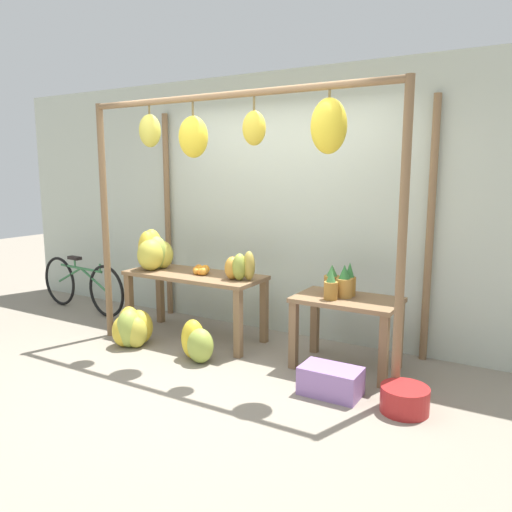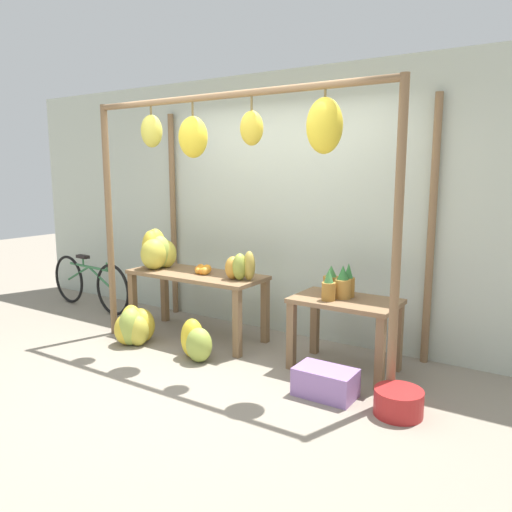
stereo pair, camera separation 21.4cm
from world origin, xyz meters
The scene contains 14 objects.
ground_plane centered at (0.00, 0.00, 0.00)m, with size 20.00×20.00×0.00m, color gray.
shop_wall_back centered at (0.00, 1.50, 1.40)m, with size 8.00×0.08×2.80m.
stall_awning centered at (0.09, 0.58, 1.83)m, with size 3.17×1.17×2.44m.
display_table_main centered at (-0.70, 0.81, 0.59)m, with size 1.51×0.60×0.71m.
display_table_side centered at (0.99, 0.82, 0.52)m, with size 0.92×0.57×0.66m.
banana_pile_on_table centered at (-1.23, 0.77, 0.90)m, with size 0.40×0.48×0.44m.
orange_pile centered at (-0.61, 0.81, 0.75)m, with size 0.20×0.19×0.10m.
pineapple_cluster centered at (0.90, 0.84, 0.78)m, with size 0.30×0.35×0.31m.
banana_pile_ground_left centered at (-1.11, 0.28, 0.18)m, with size 0.46×0.47×0.40m.
banana_pile_ground_right centered at (-0.29, 0.29, 0.18)m, with size 0.40×0.30×0.38m.
fruit_crate_white centered at (1.08, 0.24, 0.11)m, with size 0.48×0.29×0.23m.
blue_bucket centered at (1.67, 0.24, 0.10)m, with size 0.36×0.36×0.19m.
parked_bicycle centered at (-2.59, 0.93, 0.34)m, with size 1.62×0.19×0.69m.
papaya_pile centered at (-0.11, 0.77, 0.84)m, with size 0.33×0.23×0.29m.
Camera 1 is at (2.47, -3.31, 1.76)m, focal length 35.00 mm.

